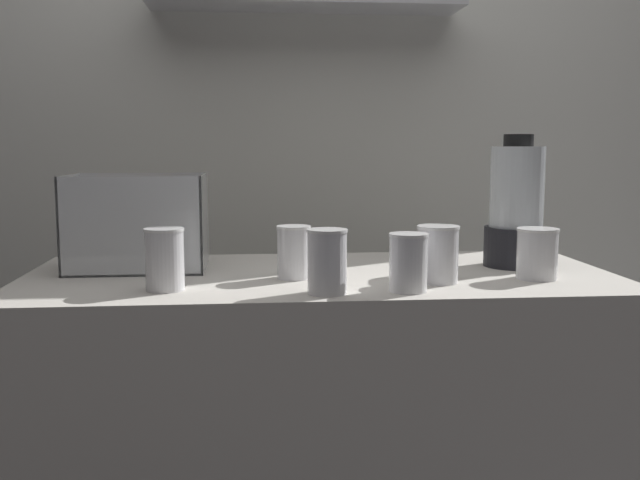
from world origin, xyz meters
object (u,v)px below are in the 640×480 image
(juice_cup_pomegranate_left, at_px, (294,256))
(blender_pitcher, at_px, (516,210))
(juice_cup_beet_middle, at_px, (327,264))
(juice_cup_pomegranate_far_right, at_px, (438,258))
(juice_cup_carrot_rightmost, at_px, (537,256))
(juice_cup_beet_right, at_px, (408,267))
(juice_cup_pomegranate_far_left, at_px, (165,262))
(carrot_display_bin, at_px, (138,240))

(juice_cup_pomegranate_left, bearing_deg, blender_pitcher, 11.89)
(juice_cup_pomegranate_left, xyz_separation_m, juice_cup_beet_middle, (0.06, -0.18, 0.01))
(juice_cup_pomegranate_far_right, height_order, juice_cup_carrot_rightmost, juice_cup_pomegranate_far_right)
(juice_cup_beet_middle, height_order, juice_cup_beet_right, juice_cup_beet_middle)
(blender_pitcher, distance_m, juice_cup_pomegranate_far_left, 0.88)
(carrot_display_bin, height_order, juice_cup_beet_right, carrot_display_bin)
(juice_cup_carrot_rightmost, bearing_deg, carrot_display_bin, 166.49)
(juice_cup_pomegranate_far_left, bearing_deg, juice_cup_beet_middle, -11.51)
(carrot_display_bin, xyz_separation_m, juice_cup_pomegranate_left, (0.38, -0.17, -0.02))
(juice_cup_pomegranate_far_left, relative_size, juice_cup_beet_middle, 0.98)
(carrot_display_bin, distance_m, juice_cup_carrot_rightmost, 0.96)
(blender_pitcher, xyz_separation_m, juice_cup_beet_middle, (-0.51, -0.30, -0.08))
(blender_pitcher, distance_m, juice_cup_pomegranate_left, 0.59)
(juice_cup_pomegranate_far_left, height_order, juice_cup_beet_right, juice_cup_pomegranate_far_left)
(blender_pitcher, height_order, juice_cup_beet_right, blender_pitcher)
(carrot_display_bin, xyz_separation_m, blender_pitcher, (0.94, -0.05, 0.07))
(juice_cup_pomegranate_far_left, bearing_deg, juice_cup_carrot_rightmost, 3.60)
(juice_cup_pomegranate_left, xyz_separation_m, juice_cup_pomegranate_far_right, (0.32, -0.08, 0.00))
(juice_cup_pomegranate_far_right, bearing_deg, juice_cup_beet_right, -133.22)
(blender_pitcher, distance_m, juice_cup_beet_right, 0.45)
(juice_cup_pomegranate_far_left, height_order, juice_cup_pomegranate_left, juice_cup_pomegranate_far_left)
(juice_cup_pomegranate_left, relative_size, juice_cup_beet_middle, 0.91)
(juice_cup_beet_right, distance_m, juice_cup_carrot_rightmost, 0.34)
(juice_cup_pomegranate_left, bearing_deg, carrot_display_bin, 156.15)
(juice_cup_pomegranate_far_left, distance_m, juice_cup_beet_middle, 0.34)
(blender_pitcher, bearing_deg, carrot_display_bin, 177.19)
(juice_cup_beet_middle, bearing_deg, juice_cup_pomegranate_far_left, 168.49)
(carrot_display_bin, distance_m, juice_cup_pomegranate_far_left, 0.29)
(blender_pitcher, bearing_deg, juice_cup_pomegranate_far_left, -164.84)
(juice_cup_pomegranate_left, relative_size, juice_cup_pomegranate_far_right, 0.96)
(juice_cup_beet_middle, xyz_separation_m, juice_cup_beet_right, (0.17, 0.01, -0.01))
(blender_pitcher, relative_size, juice_cup_beet_middle, 2.47)
(juice_cup_pomegranate_left, height_order, juice_cup_beet_right, same)
(juice_cup_pomegranate_far_left, relative_size, juice_cup_pomegranate_far_right, 1.03)
(juice_cup_beet_middle, bearing_deg, juice_cup_beet_right, 2.66)
(carrot_display_bin, height_order, juice_cup_pomegranate_left, carrot_display_bin)
(juice_cup_beet_right, bearing_deg, juice_cup_beet_middle, -177.34)
(juice_cup_pomegranate_far_right, bearing_deg, blender_pitcher, 38.25)
(carrot_display_bin, xyz_separation_m, juice_cup_pomegranate_far_left, (0.10, -0.28, -0.01))
(juice_cup_beet_middle, distance_m, juice_cup_carrot_rightmost, 0.51)
(juice_cup_pomegranate_far_left, height_order, juice_cup_beet_middle, juice_cup_beet_middle)
(juice_cup_beet_middle, height_order, juice_cup_carrot_rightmost, juice_cup_beet_middle)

